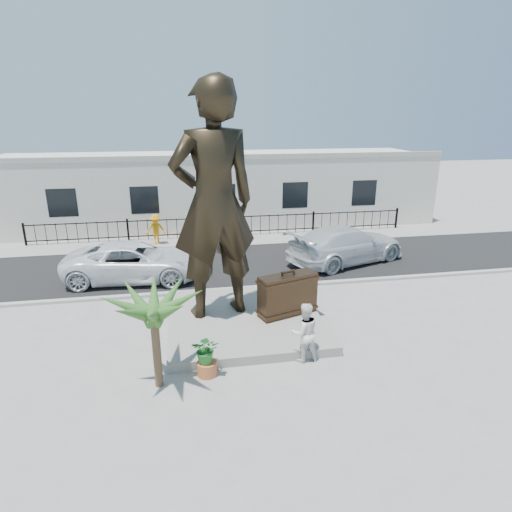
{
  "coord_description": "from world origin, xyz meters",
  "views": [
    {
      "loc": [
        -2.46,
        -11.72,
        6.95
      ],
      "look_at": [
        0.0,
        2.0,
        2.3
      ],
      "focal_mm": 30.0,
      "sensor_mm": 36.0,
      "label": 1
    }
  ],
  "objects_px": {
    "statue": "(214,203)",
    "car_white": "(134,261)",
    "suitcase": "(288,294)",
    "tourist": "(304,332)"
  },
  "relations": [
    {
      "from": "statue",
      "to": "car_white",
      "type": "distance_m",
      "value": 6.46
    },
    {
      "from": "statue",
      "to": "tourist",
      "type": "bearing_deg",
      "value": 113.86
    },
    {
      "from": "suitcase",
      "to": "tourist",
      "type": "bearing_deg",
      "value": -111.17
    },
    {
      "from": "statue",
      "to": "tourist",
      "type": "relative_size",
      "value": 4.29
    },
    {
      "from": "statue",
      "to": "suitcase",
      "type": "xyz_separation_m",
      "value": [
        2.4,
        -0.59,
        -3.17
      ]
    },
    {
      "from": "statue",
      "to": "tourist",
      "type": "distance_m",
      "value": 5.05
    },
    {
      "from": "suitcase",
      "to": "tourist",
      "type": "distance_m",
      "value": 2.5
    },
    {
      "from": "statue",
      "to": "suitcase",
      "type": "relative_size",
      "value": 3.79
    },
    {
      "from": "suitcase",
      "to": "car_white",
      "type": "distance_m",
      "value": 7.57
    },
    {
      "from": "suitcase",
      "to": "statue",
      "type": "bearing_deg",
      "value": 147.91
    }
  ]
}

